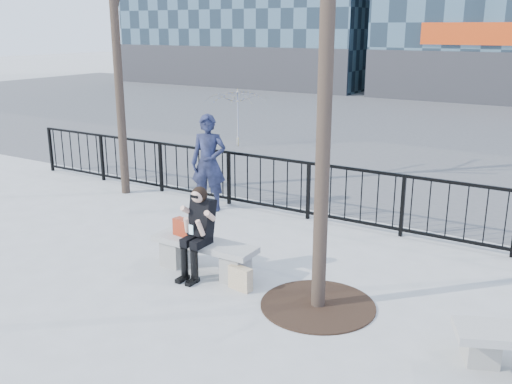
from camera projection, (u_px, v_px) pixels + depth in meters
The scene contains 10 objects.
ground at pixel (205, 272), 8.47m from camera, with size 120.00×120.00×0.00m, color #999A94.
street_surface at pixel (450, 127), 20.74m from camera, with size 60.00×23.00×0.01m, color #474747.
railing at pixel (299, 189), 10.77m from camera, with size 14.00×0.06×1.10m.
tree_grate at pixel (318, 305), 7.43m from camera, with size 1.50×1.50×0.02m, color black.
bench_main at pixel (204, 253), 8.39m from camera, with size 1.65×0.46×0.49m.
seated_woman at pixel (197, 233), 8.15m from camera, with size 0.50×0.64×1.34m.
handbag at pixel (183, 227), 8.51m from camera, with size 0.31×0.15×0.26m, color #992B12.
shopping_bag at pixel (240, 278), 7.86m from camera, with size 0.35×0.13×0.33m, color beige.
standing_man at pixel (209, 163), 11.10m from camera, with size 0.70×0.46×1.90m, color black.
vendor_umbrella at pixel (237, 118), 17.10m from camera, with size 1.90×1.94×1.75m, color yellow.
Camera 1 is at (4.73, -6.25, 3.50)m, focal length 40.00 mm.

